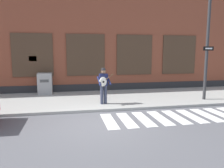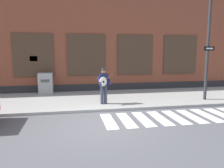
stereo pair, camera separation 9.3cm
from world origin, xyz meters
TOP-DOWN VIEW (x-y plane):
  - ground_plane at (0.00, 0.00)m, footprint 160.00×160.00m
  - sidewalk at (0.00, 3.87)m, footprint 28.00×4.65m
  - building_backdrop at (-0.00, 8.19)m, footprint 28.00×4.06m
  - crosswalk at (3.05, 0.25)m, footprint 5.78×1.90m
  - busker at (0.52, 2.51)m, footprint 0.75×0.59m
  - traffic_light at (5.87, 1.52)m, footprint 0.63×2.75m
  - utility_box at (-2.44, 5.74)m, footprint 0.81×0.67m

SIDE VIEW (x-z plane):
  - ground_plane at x=0.00m, z-range 0.00..0.00m
  - crosswalk at x=3.05m, z-range 0.00..0.01m
  - sidewalk at x=0.00m, z-range 0.00..0.12m
  - utility_box at x=-2.44m, z-range 0.12..1.34m
  - busker at x=0.52m, z-range 0.24..1.93m
  - traffic_light at x=5.87m, z-range 1.11..6.41m
  - building_backdrop at x=0.00m, z-range -0.01..7.92m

